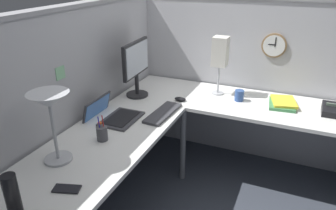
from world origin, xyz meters
TOP-DOWN VIEW (x-y plane):
  - ground_plane at (0.00, 0.00)m, footprint 6.80×6.80m
  - cubicle_wall_back at (-0.36, 0.87)m, footprint 2.57×0.12m
  - cubicle_wall_right at (0.87, -0.27)m, footprint 0.12×2.37m
  - desk at (-0.15, -0.05)m, footprint 2.35×2.15m
  - monitor at (0.23, 0.64)m, footprint 0.46×0.20m
  - laptop at (-0.27, 0.61)m, footprint 0.34×0.38m
  - keyboard at (-0.05, 0.26)m, footprint 0.44×0.16m
  - computer_mouse at (0.26, 0.23)m, footprint 0.06×0.10m
  - desk_lamp_dome at (-0.90, 0.59)m, footprint 0.24×0.24m
  - pen_cup at (-0.58, 0.48)m, footprint 0.08×0.08m
  - cell_phone at (-1.11, 0.35)m, footprint 0.11×0.16m
  - thermos_flask at (-1.34, 0.46)m, footprint 0.07×0.07m
  - office_phone at (0.48, -1.02)m, footprint 0.19×0.21m
  - book_stack at (0.52, -0.61)m, footprint 0.31×0.25m
  - desk_lamp_paper at (0.56, -0.03)m, footprint 0.13×0.13m
  - coffee_mug at (0.47, -0.24)m, footprint 0.08×0.08m
  - wall_clock at (0.82, -0.45)m, footprint 0.04×0.22m
  - pinned_note_middle at (-0.53, 0.82)m, footprint 0.09×0.00m

SIDE VIEW (x-z plane):
  - ground_plane at x=0.00m, z-range 0.00..0.00m
  - desk at x=-0.15m, z-range 0.27..1.00m
  - cell_phone at x=-1.11m, z-range 0.73..0.74m
  - keyboard at x=-0.05m, z-range 0.73..0.75m
  - computer_mouse at x=0.26m, z-range 0.73..0.76m
  - book_stack at x=0.52m, z-range 0.73..0.77m
  - laptop at x=-0.27m, z-range 0.65..0.86m
  - office_phone at x=0.48m, z-range 0.71..0.82m
  - coffee_mug at x=0.47m, z-range 0.73..0.83m
  - pen_cup at x=-0.58m, z-range 0.69..0.87m
  - cubicle_wall_back at x=-0.36m, z-range 0.00..1.58m
  - cubicle_wall_right at x=0.87m, z-range 0.00..1.58m
  - thermos_flask at x=-1.34m, z-range 0.73..0.95m
  - monitor at x=0.23m, z-range 0.77..1.27m
  - desk_lamp_dome at x=-0.90m, z-range 0.87..1.32m
  - desk_lamp_paper at x=0.56m, z-range 0.85..1.38m
  - pinned_note_middle at x=-0.53m, z-range 1.11..1.19m
  - wall_clock at x=0.82m, z-range 1.06..1.28m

